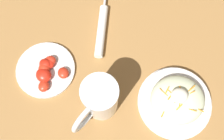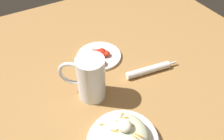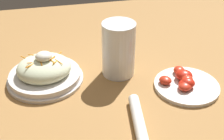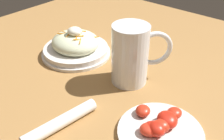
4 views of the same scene
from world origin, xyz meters
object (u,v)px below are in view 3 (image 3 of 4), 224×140
at_px(beer_mug, 118,52).
at_px(napkin_roll, 139,122).
at_px(tomato_plate, 185,83).
at_px(salad_plate, 45,72).

height_order(beer_mug, napkin_roll, beer_mug).
bearing_deg(tomato_plate, napkin_roll, -144.14).
bearing_deg(salad_plate, napkin_roll, -49.33).
height_order(beer_mug, tomato_plate, beer_mug).
distance_m(salad_plate, napkin_roll, 0.33).
height_order(salad_plate, tomato_plate, salad_plate).
relative_size(beer_mug, tomato_plate, 0.89).
relative_size(napkin_roll, tomato_plate, 1.18).
xyz_separation_m(salad_plate, tomato_plate, (0.39, -0.12, -0.02)).
distance_m(beer_mug, napkin_roll, 0.25).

